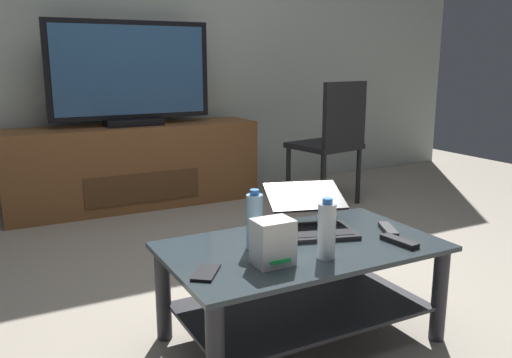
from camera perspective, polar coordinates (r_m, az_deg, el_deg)
name	(u,v)px	position (r m, az deg, el deg)	size (l,w,h in m)	color
ground_plane	(286,304)	(2.48, 3.27, -13.31)	(7.68, 7.68, 0.00)	#9E9384
back_wall	(136,18)	(4.35, -12.87, 16.57)	(6.40, 0.12, 2.80)	#A8B2A8
coffee_table	(301,275)	(2.09, 4.92, -10.32)	(1.05, 0.61, 0.40)	#2D383D
media_cabinet	(135,166)	(4.07, -12.95, 1.38)	(1.86, 0.44, 0.61)	brown
television	(131,76)	(3.98, -13.36, 10.81)	(1.17, 0.20, 0.75)	black
dining_chair	(332,137)	(4.00, 8.24, 4.48)	(0.51, 0.51, 0.93)	black
laptop	(310,217)	(2.20, 5.88, -4.09)	(0.41, 0.44, 0.16)	black
router_box	(273,242)	(1.82, 1.84, -6.82)	(0.13, 0.11, 0.16)	white
water_bottle_near	(255,221)	(1.97, -0.16, -4.53)	(0.06, 0.06, 0.23)	#99C6E5
water_bottle_far	(327,230)	(1.89, 7.63, -5.50)	(0.06, 0.06, 0.22)	silver
cell_phone	(206,272)	(1.78, -5.42, -10.01)	(0.07, 0.14, 0.01)	black
tv_remote	(399,241)	(2.11, 15.20, -6.51)	(0.04, 0.16, 0.02)	black
soundbar_remote	(388,229)	(2.24, 14.08, -5.31)	(0.04, 0.16, 0.02)	#2D2D30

